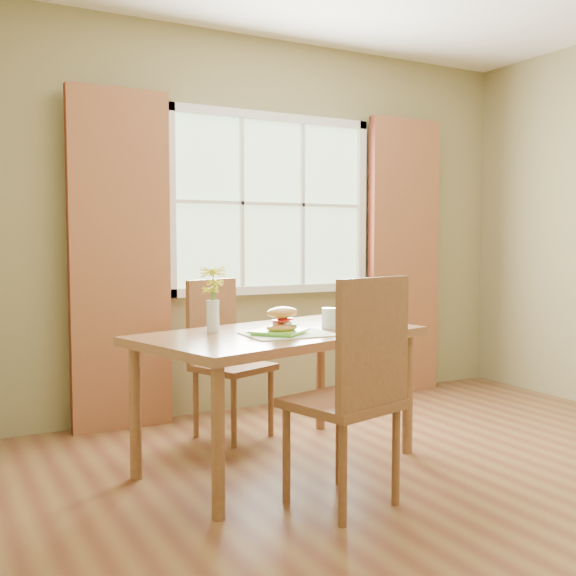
# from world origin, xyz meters

# --- Properties ---
(room) EXTENTS (4.24, 3.84, 2.74)m
(room) POSITION_xyz_m (0.00, 0.00, 1.35)
(room) COLOR brown
(room) RESTS_ON ground
(window) EXTENTS (1.62, 0.06, 1.32)m
(window) POSITION_xyz_m (0.00, 1.87, 1.50)
(window) COLOR #A6CF9D
(window) RESTS_ON room
(curtain_left) EXTENTS (0.65, 0.08, 2.20)m
(curtain_left) POSITION_xyz_m (-1.15, 1.78, 1.10)
(curtain_left) COLOR #5E2216
(curtain_left) RESTS_ON room
(curtain_right) EXTENTS (0.65, 0.08, 2.20)m
(curtain_right) POSITION_xyz_m (1.15, 1.78, 1.10)
(curtain_right) COLOR #5E2216
(curtain_right) RESTS_ON room
(dining_table) EXTENTS (1.68, 1.21, 0.74)m
(dining_table) POSITION_xyz_m (-0.58, 0.64, 0.66)
(dining_table) COLOR brown
(dining_table) RESTS_ON room
(chair_near) EXTENTS (0.54, 0.54, 1.07)m
(chair_near) POSITION_xyz_m (-0.56, -0.07, 0.59)
(chair_near) COLOR brown
(chair_near) RESTS_ON room
(chair_far) EXTENTS (0.53, 0.53, 0.99)m
(chair_far) POSITION_xyz_m (-0.62, 1.34, 0.54)
(chair_far) COLOR brown
(chair_far) RESTS_ON room
(placemat) EXTENTS (0.46, 0.35, 0.01)m
(placemat) POSITION_xyz_m (-0.61, 0.50, 0.74)
(placemat) COLOR beige
(placemat) RESTS_ON dining_table
(plate) EXTENTS (0.34, 0.34, 0.01)m
(plate) POSITION_xyz_m (-0.65, 0.51, 0.75)
(plate) COLOR #6BD836
(plate) RESTS_ON placemat
(croissant_sandwich) EXTENTS (0.19, 0.14, 0.13)m
(croissant_sandwich) POSITION_xyz_m (-0.65, 0.49, 0.82)
(croissant_sandwich) COLOR gold
(croissant_sandwich) RESTS_ON plate
(water_glass) EXTENTS (0.08, 0.08, 0.12)m
(water_glass) POSITION_xyz_m (-0.30, 0.60, 0.80)
(water_glass) COLOR silver
(water_glass) RESTS_ON dining_table
(flower_vase) EXTENTS (0.14, 0.14, 0.35)m
(flower_vase) POSITION_xyz_m (-0.91, 0.79, 0.95)
(flower_vase) COLOR silver
(flower_vase) RESTS_ON dining_table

